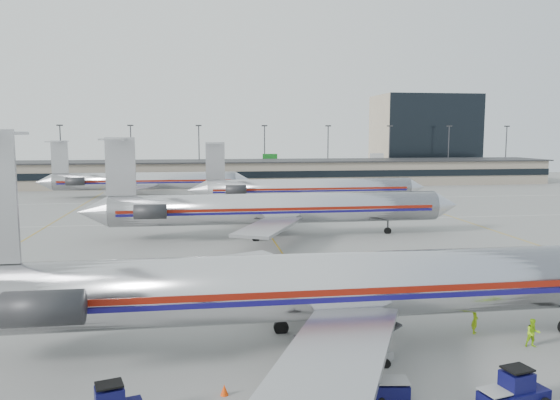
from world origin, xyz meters
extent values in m
plane|color=gray|center=(0.00, 0.00, 0.00)|extent=(260.00, 260.00, 0.00)
cube|color=silver|center=(0.00, 10.00, 0.01)|extent=(160.00, 0.15, 0.02)
cube|color=gray|center=(0.00, 98.00, 3.00)|extent=(160.00, 16.00, 6.00)
cube|color=black|center=(0.00, 89.90, 3.20)|extent=(160.00, 0.20, 1.60)
cube|color=#2D2D30|center=(0.00, 98.00, 6.10)|extent=(162.00, 17.00, 0.30)
cylinder|color=#38383D|center=(-45.00, 112.00, 7.50)|extent=(0.30, 0.30, 15.00)
cube|color=#2D2D30|center=(-45.00, 112.00, 15.10)|extent=(1.60, 0.40, 0.35)
cylinder|color=#38383D|center=(-27.00, 112.00, 7.50)|extent=(0.30, 0.30, 15.00)
cube|color=#2D2D30|center=(-27.00, 112.00, 15.10)|extent=(1.60, 0.40, 0.35)
cylinder|color=#38383D|center=(-9.00, 112.00, 7.50)|extent=(0.30, 0.30, 15.00)
cube|color=#2D2D30|center=(-9.00, 112.00, 15.10)|extent=(1.60, 0.40, 0.35)
cylinder|color=#38383D|center=(9.00, 112.00, 7.50)|extent=(0.30, 0.30, 15.00)
cube|color=#2D2D30|center=(9.00, 112.00, 15.10)|extent=(1.60, 0.40, 0.35)
cylinder|color=#38383D|center=(27.00, 112.00, 7.50)|extent=(0.30, 0.30, 15.00)
cube|color=#2D2D30|center=(27.00, 112.00, 15.10)|extent=(1.60, 0.40, 0.35)
cylinder|color=#38383D|center=(45.00, 112.00, 7.50)|extent=(0.30, 0.30, 15.00)
cube|color=#2D2D30|center=(45.00, 112.00, 15.10)|extent=(1.60, 0.40, 0.35)
cylinder|color=#38383D|center=(63.00, 112.00, 7.50)|extent=(0.30, 0.30, 15.00)
cube|color=#2D2D30|center=(63.00, 112.00, 15.10)|extent=(1.60, 0.40, 0.35)
cylinder|color=#38383D|center=(81.00, 112.00, 7.50)|extent=(0.30, 0.30, 15.00)
cube|color=#2D2D30|center=(81.00, 112.00, 15.10)|extent=(1.60, 0.40, 0.35)
cube|color=tan|center=(62.00, 128.00, 12.50)|extent=(30.00, 20.00, 25.00)
cylinder|color=silver|center=(-0.36, -7.71, 3.76)|extent=(43.01, 3.98, 3.98)
cube|color=maroon|center=(-0.36, -9.71, 3.92)|extent=(40.86, 0.05, 0.38)
cube|color=#120C59|center=(-0.36, -9.71, 3.49)|extent=(40.86, 0.05, 0.30)
cube|color=#ADADB1|center=(-2.51, -0.18, 2.69)|extent=(10.00, 14.58, 0.34)
cube|color=#ADADB1|center=(-2.51, -15.23, 2.69)|extent=(10.00, 14.58, 0.34)
cylinder|color=#2D2D30|center=(-16.49, -4.64, 4.09)|extent=(3.87, 1.83, 1.83)
cylinder|color=#2D2D30|center=(-16.49, -10.77, 4.09)|extent=(3.87, 1.83, 1.83)
cylinder|color=#2D2D30|center=(-3.59, -10.29, 0.89)|extent=(0.22, 0.22, 1.77)
cylinder|color=#2D2D30|center=(-3.59, -5.13, 0.89)|extent=(0.22, 0.22, 1.77)
cylinder|color=silver|center=(0.91, 27.99, 3.58)|extent=(40.90, 3.78, 3.78)
cone|color=silver|center=(23.00, 27.99, 3.58)|extent=(3.27, 3.78, 3.78)
cone|color=#ADADB1|center=(-21.38, 27.99, 3.58)|extent=(3.68, 3.78, 3.78)
cube|color=maroon|center=(0.91, 26.09, 3.73)|extent=(38.85, 0.05, 0.36)
cube|color=#120C59|center=(0.91, 26.09, 3.32)|extent=(38.85, 0.05, 0.29)
cube|color=#ADADB1|center=(-1.13, 35.15, 2.56)|extent=(9.51, 13.86, 0.33)
cube|color=#ADADB1|center=(-1.13, 20.84, 2.56)|extent=(9.51, 13.86, 0.33)
cube|color=#ADADB1|center=(-18.00, 27.99, 8.95)|extent=(3.48, 0.26, 6.95)
cube|color=#ADADB1|center=(-18.31, 27.99, 12.22)|extent=(2.45, 10.74, 0.18)
cylinder|color=#2D2D30|center=(-14.43, 30.91, 3.89)|extent=(3.68, 1.74, 1.74)
cylinder|color=#2D2D30|center=(-14.43, 25.08, 3.89)|extent=(3.68, 1.74, 1.74)
cylinder|color=#2D2D30|center=(15.23, 27.99, 0.84)|extent=(0.20, 0.20, 1.69)
cylinder|color=#2D2D30|center=(-2.16, 25.54, 0.84)|extent=(0.20, 0.20, 1.69)
cylinder|color=#2D2D30|center=(-2.16, 30.45, 0.84)|extent=(0.20, 0.20, 1.69)
cylinder|color=black|center=(15.23, 27.99, 0.36)|extent=(0.92, 0.31, 0.92)
cylinder|color=silver|center=(10.37, 54.42, 3.30)|extent=(35.84, 3.49, 3.49)
cone|color=silver|center=(29.80, 54.42, 3.30)|extent=(3.02, 3.49, 3.49)
cone|color=#ADADB1|center=(-9.25, 54.42, 3.30)|extent=(3.40, 3.49, 3.49)
cube|color=maroon|center=(10.37, 52.67, 3.44)|extent=(34.05, 0.05, 0.33)
cube|color=#120C59|center=(10.37, 52.67, 3.07)|extent=(34.05, 0.05, 0.26)
cube|color=#ADADB1|center=(8.48, 61.03, 2.36)|extent=(8.77, 12.79, 0.30)
cube|color=#ADADB1|center=(8.48, 47.82, 2.36)|extent=(8.77, 12.79, 0.30)
cube|color=#ADADB1|center=(-6.14, 54.42, 8.25)|extent=(3.21, 0.24, 6.41)
cube|color=#ADADB1|center=(-6.42, 54.42, 11.27)|extent=(2.26, 9.90, 0.17)
cylinder|color=#2D2D30|center=(-2.83, 57.11, 3.58)|extent=(3.40, 1.60, 1.60)
cylinder|color=#2D2D30|center=(-2.83, 51.73, 3.58)|extent=(3.40, 1.60, 1.60)
cylinder|color=#2D2D30|center=(22.63, 54.42, 0.78)|extent=(0.19, 0.19, 1.56)
cylinder|color=#2D2D30|center=(7.54, 52.16, 0.78)|extent=(0.19, 0.19, 1.56)
cylinder|color=#2D2D30|center=(7.54, 56.69, 0.78)|extent=(0.19, 0.19, 1.56)
cylinder|color=black|center=(22.63, 54.42, 0.33)|extent=(0.85, 0.28, 0.85)
cylinder|color=silver|center=(-19.61, 74.53, 3.32)|extent=(36.09, 3.51, 3.51)
cone|color=silver|center=(-0.04, 74.53, 3.32)|extent=(3.04, 3.51, 3.51)
cone|color=#ADADB1|center=(-39.36, 74.53, 3.32)|extent=(3.42, 3.51, 3.51)
cube|color=maroon|center=(-19.61, 72.76, 3.47)|extent=(34.29, 0.05, 0.33)
cube|color=#120C59|center=(-19.61, 72.76, 3.09)|extent=(34.29, 0.05, 0.27)
cube|color=#ADADB1|center=(-21.51, 81.18, 2.37)|extent=(8.83, 12.88, 0.30)
cube|color=#ADADB1|center=(-21.51, 67.88, 2.37)|extent=(8.83, 12.88, 0.30)
cube|color=#ADADB1|center=(-36.23, 74.53, 8.31)|extent=(3.23, 0.24, 6.46)
cube|color=#ADADB1|center=(-36.51, 74.53, 11.35)|extent=(2.28, 9.97, 0.17)
cylinder|color=#2D2D30|center=(-32.90, 77.23, 3.61)|extent=(3.42, 1.61, 1.61)
cylinder|color=#2D2D30|center=(-32.90, 71.82, 3.61)|extent=(3.42, 1.61, 1.61)
cylinder|color=#2D2D30|center=(-7.26, 74.53, 0.78)|extent=(0.19, 0.19, 1.57)
cylinder|color=#2D2D30|center=(-22.45, 72.25, 0.78)|extent=(0.19, 0.19, 1.57)
cylinder|color=#2D2D30|center=(-22.45, 76.81, 0.78)|extent=(0.19, 0.19, 1.57)
cylinder|color=black|center=(-7.26, 74.53, 0.33)|extent=(0.85, 0.28, 0.85)
cube|color=#0B0B3D|center=(-12.73, -14.96, 1.17)|extent=(1.46, 1.32, 0.92)
cube|color=black|center=(-12.73, -14.96, 1.79)|extent=(1.40, 1.26, 0.08)
cube|color=#0B0B3D|center=(6.29, -16.25, 0.60)|extent=(2.59, 1.69, 0.54)
cube|color=#0B0B3D|center=(5.96, -16.25, 1.25)|extent=(1.51, 1.35, 0.97)
cube|color=black|center=(5.96, -16.25, 1.90)|extent=(1.44, 1.28, 0.09)
cylinder|color=black|center=(7.16, -15.71, 0.30)|extent=(0.61, 0.19, 0.61)
cylinder|color=black|center=(5.42, -15.71, 0.30)|extent=(0.61, 0.19, 0.61)
cube|color=#0B0B3D|center=(0.42, -14.58, 0.49)|extent=(1.85, 1.40, 0.62)
cube|color=gray|center=(0.42, -14.58, 0.94)|extent=(1.85, 1.40, 0.05)
cylinder|color=black|center=(1.05, -14.09, 0.16)|extent=(0.32, 0.12, 0.32)
cylinder|color=black|center=(1.05, -15.07, 0.16)|extent=(0.32, 0.12, 0.32)
cylinder|color=black|center=(-0.20, -14.09, 0.16)|extent=(0.32, 0.12, 0.32)
cube|color=#0B0B3D|center=(5.05, -16.38, 0.51)|extent=(1.98, 1.57, 0.64)
cube|color=gray|center=(5.05, -16.38, 0.96)|extent=(1.98, 1.57, 0.06)
cylinder|color=black|center=(5.69, -15.88, 0.17)|extent=(0.33, 0.13, 0.33)
cube|color=gray|center=(0.11, -10.68, 0.44)|extent=(3.74, 2.31, 0.49)
cube|color=#2D2D30|center=(0.69, -10.68, 1.56)|extent=(3.66, 1.95, 1.26)
cylinder|color=black|center=(1.38, -10.14, 0.24)|extent=(0.49, 0.16, 0.49)
cylinder|color=black|center=(1.38, -11.22, 0.24)|extent=(0.49, 0.16, 0.49)
cylinder|color=black|center=(-1.16, -10.14, 0.24)|extent=(0.49, 0.16, 0.49)
cylinder|color=black|center=(-1.16, -11.22, 0.24)|extent=(0.49, 0.16, 0.49)
imported|color=#98C812|center=(8.78, -6.98, 0.86)|extent=(0.69, 0.75, 1.72)
imported|color=#9ADC14|center=(11.12, -9.63, 0.87)|extent=(0.97, 0.83, 1.75)
cone|color=#FB4208|center=(-7.59, -13.11, 0.27)|extent=(0.44, 0.44, 0.55)
camera|label=1|loc=(-8.54, -38.77, 12.80)|focal=35.00mm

